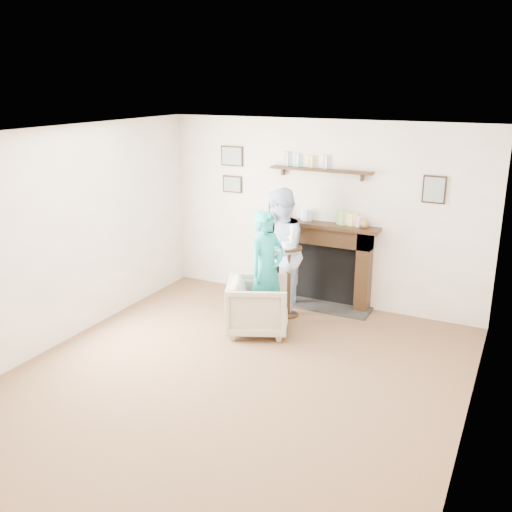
# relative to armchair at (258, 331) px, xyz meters

# --- Properties ---
(ground) EXTENTS (5.00, 5.00, 0.00)m
(ground) POSITION_rel_armchair_xyz_m (0.30, -1.18, 0.00)
(ground) COLOR brown
(ground) RESTS_ON ground
(room_shell) EXTENTS (4.54, 5.02, 2.52)m
(room_shell) POSITION_rel_armchair_xyz_m (0.30, -0.49, 1.62)
(room_shell) COLOR beige
(room_shell) RESTS_ON ground
(armchair) EXTENTS (0.96, 0.95, 0.67)m
(armchair) POSITION_rel_armchair_xyz_m (0.00, 0.00, 0.00)
(armchair) COLOR tan
(armchair) RESTS_ON ground
(man) EXTENTS (0.83, 0.95, 1.67)m
(man) POSITION_rel_armchair_xyz_m (-0.04, 0.69, 0.00)
(man) COLOR #A3B7CC
(man) RESTS_ON ground
(woman) EXTENTS (0.52, 0.63, 1.47)m
(woman) POSITION_rel_armchair_xyz_m (-0.00, 0.24, 0.00)
(woman) COLOR #1FA6B3
(woman) RESTS_ON ground
(pedestal_table) EXTENTS (0.34, 0.34, 1.08)m
(pedestal_table) POSITION_rel_armchair_xyz_m (0.13, 0.62, 0.67)
(pedestal_table) COLOR black
(pedestal_table) RESTS_ON ground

